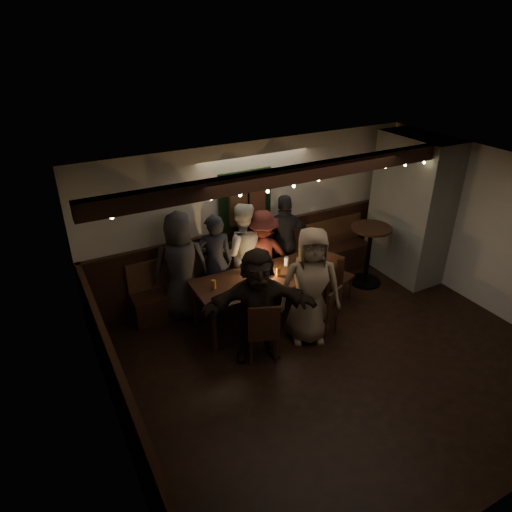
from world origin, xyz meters
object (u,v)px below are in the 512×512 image
chair_near_right (328,309)px  person_e (285,242)px  person_a (181,266)px  chair_end (335,274)px  dining_table (262,281)px  chair_near_left (263,329)px  person_d (262,254)px  person_f (258,305)px  person_g (310,286)px  person_b (215,262)px  person_c (242,252)px  high_top (369,248)px

chair_near_right → person_e: person_e is taller
chair_near_right → person_a: bearing=137.6°
chair_end → dining_table: bearing=174.7°
person_a → chair_near_left: bearing=124.5°
chair_end → person_d: person_d is taller
chair_near_left → person_f: bearing=97.2°
dining_table → person_a: 1.29m
dining_table → person_g: bearing=-63.4°
chair_near_left → person_b: (-0.02, 1.58, 0.29)m
dining_table → person_c: (0.03, 0.75, 0.17)m
person_b → person_d: size_ratio=1.06×
person_b → person_e: person_e is taller
person_e → chair_near_right: bearing=105.0°
high_top → person_d: 1.96m
chair_near_right → person_g: size_ratio=0.47×
chair_near_left → person_a: 1.74m
person_c → high_top: bearing=-178.5°
dining_table → chair_near_right: (0.66, -0.86, -0.22)m
chair_near_left → chair_near_right: size_ratio=1.14×
dining_table → chair_near_right: bearing=-52.4°
chair_near_left → person_c: (0.50, 1.65, 0.32)m
high_top → person_b: 2.79m
person_a → person_e: size_ratio=1.04×
high_top → person_c: bearing=163.6°
dining_table → person_d: size_ratio=1.36×
chair_near_right → person_f: (-1.15, 0.10, 0.38)m
person_c → chair_end: bearing=163.8°
dining_table → person_d: 0.74m
chair_near_left → person_b: bearing=90.8°
chair_near_left → person_a: (-0.59, 1.60, 0.35)m
person_c → person_d: person_c is taller
dining_table → person_d: (0.35, 0.65, 0.09)m
chair_near_left → chair_near_right: bearing=1.9°
person_a → person_c: size_ratio=1.03×
dining_table → chair_near_left: (-0.47, -0.89, -0.15)m
chair_near_right → dining_table: bearing=127.6°
person_b → person_f: (0.01, -1.45, 0.02)m
chair_near_left → person_d: (0.82, 1.54, 0.24)m
chair_near_right → person_d: bearing=101.7°
person_a → person_b: 0.57m
chair_near_left → person_d: bearing=62.0°
dining_table → chair_end: 1.34m
high_top → person_b: (-2.72, 0.58, 0.13)m
person_b → dining_table: bearing=140.5°
chair_near_left → chair_end: size_ratio=1.01×
high_top → person_g: 2.05m
dining_table → person_g: person_g is taller
person_b → person_c: person_c is taller
chair_end → person_g: bearing=-146.2°
high_top → person_d: person_d is taller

